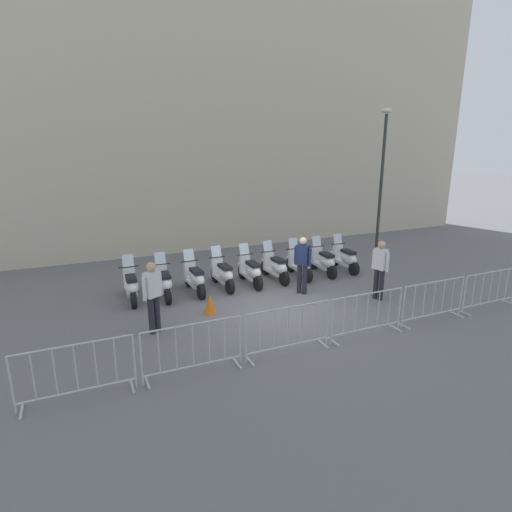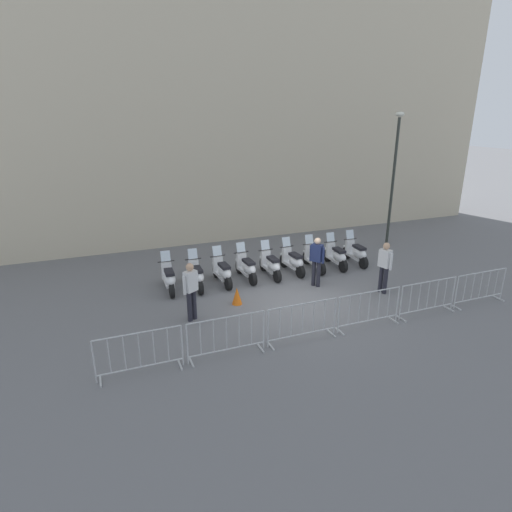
{
  "view_description": "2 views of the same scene",
  "coord_description": "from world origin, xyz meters",
  "px_view_note": "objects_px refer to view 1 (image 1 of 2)",
  "views": [
    {
      "loc": [
        -5.28,
        -8.85,
        4.27
      ],
      "look_at": [
        0.28,
        2.2,
        0.94
      ],
      "focal_mm": 28.52,
      "sensor_mm": 36.0,
      "label": 1
    },
    {
      "loc": [
        -6.26,
        -10.55,
        5.69
      ],
      "look_at": [
        -0.68,
        1.8,
        1.05
      ],
      "focal_mm": 29.61,
      "sensor_mm": 36.0,
      "label": 2
    }
  ],
  "objects_px": {
    "motorcycle_4": "(251,271)",
    "motorcycle_7": "(324,262)",
    "motorcycle_3": "(223,274)",
    "traffic_cone": "(210,304)",
    "motorcycle_0": "(131,286)",
    "motorcycle_6": "(300,264)",
    "motorcycle_8": "(345,259)",
    "street_lamp": "(382,169)",
    "barrier_segment_3": "(367,315)",
    "officer_near_row_end": "(153,293)",
    "officer_mid_plaza": "(380,266)",
    "motorcycle_2": "(195,279)",
    "barrier_segment_5": "(490,290)",
    "motorcycle_5": "(276,267)",
    "officer_by_barriers": "(303,262)",
    "barrier_segment_2": "(288,331)",
    "barrier_segment_0": "(76,373)",
    "barrier_segment_4": "(433,302)",
    "motorcycle_1": "(164,283)",
    "barrier_segment_1": "(193,350)"
  },
  "relations": [
    {
      "from": "motorcycle_4",
      "to": "motorcycle_7",
      "type": "height_order",
      "value": "same"
    },
    {
      "from": "motorcycle_3",
      "to": "traffic_cone",
      "type": "relative_size",
      "value": 3.13
    },
    {
      "from": "motorcycle_0",
      "to": "motorcycle_6",
      "type": "relative_size",
      "value": 1.0
    },
    {
      "from": "motorcycle_8",
      "to": "street_lamp",
      "type": "distance_m",
      "value": 4.3
    },
    {
      "from": "motorcycle_8",
      "to": "barrier_segment_3",
      "type": "distance_m",
      "value": 5.19
    },
    {
      "from": "motorcycle_0",
      "to": "street_lamp",
      "type": "height_order",
      "value": "street_lamp"
    },
    {
      "from": "officer_near_row_end",
      "to": "officer_mid_plaza",
      "type": "relative_size",
      "value": 1.0
    },
    {
      "from": "motorcycle_2",
      "to": "motorcycle_7",
      "type": "height_order",
      "value": "same"
    },
    {
      "from": "motorcycle_7",
      "to": "motorcycle_4",
      "type": "bearing_deg",
      "value": 177.55
    },
    {
      "from": "barrier_segment_3",
      "to": "barrier_segment_5",
      "type": "xyz_separation_m",
      "value": [
        4.11,
        -0.21,
        0.0
      ]
    },
    {
      "from": "motorcycle_0",
      "to": "barrier_segment_3",
      "type": "relative_size",
      "value": 0.88
    },
    {
      "from": "motorcycle_3",
      "to": "motorcycle_5",
      "type": "height_order",
      "value": "same"
    },
    {
      "from": "motorcycle_2",
      "to": "officer_by_barriers",
      "type": "distance_m",
      "value": 3.25
    },
    {
      "from": "barrier_segment_2",
      "to": "barrier_segment_5",
      "type": "xyz_separation_m",
      "value": [
        6.16,
        -0.31,
        0.0
      ]
    },
    {
      "from": "barrier_segment_2",
      "to": "officer_mid_plaza",
      "type": "relative_size",
      "value": 1.14
    },
    {
      "from": "officer_by_barriers",
      "to": "officer_near_row_end",
      "type": "bearing_deg",
      "value": -171.6
    },
    {
      "from": "officer_near_row_end",
      "to": "officer_mid_plaza",
      "type": "xyz_separation_m",
      "value": [
        6.29,
        -0.71,
        0.0
      ]
    },
    {
      "from": "motorcycle_0",
      "to": "barrier_segment_2",
      "type": "bearing_deg",
      "value": -62.49
    },
    {
      "from": "barrier_segment_0",
      "to": "traffic_cone",
      "type": "height_order",
      "value": "barrier_segment_0"
    },
    {
      "from": "barrier_segment_0",
      "to": "officer_mid_plaza",
      "type": "relative_size",
      "value": 1.14
    },
    {
      "from": "barrier_segment_3",
      "to": "barrier_segment_4",
      "type": "distance_m",
      "value": 2.06
    },
    {
      "from": "motorcycle_6",
      "to": "motorcycle_8",
      "type": "height_order",
      "value": "same"
    },
    {
      "from": "motorcycle_5",
      "to": "officer_near_row_end",
      "type": "xyz_separation_m",
      "value": [
        -4.47,
        -2.08,
        0.53
      ]
    },
    {
      "from": "motorcycle_6",
      "to": "officer_by_barriers",
      "type": "distance_m",
      "value": 1.65
    },
    {
      "from": "barrier_segment_4",
      "to": "barrier_segment_3",
      "type": "bearing_deg",
      "value": 177.09
    },
    {
      "from": "barrier_segment_4",
      "to": "motorcycle_1",
      "type": "bearing_deg",
      "value": 140.09
    },
    {
      "from": "barrier_segment_5",
      "to": "motorcycle_4",
      "type": "bearing_deg",
      "value": 136.37
    },
    {
      "from": "motorcycle_6",
      "to": "officer_mid_plaza",
      "type": "distance_m",
      "value": 2.93
    },
    {
      "from": "officer_mid_plaza",
      "to": "barrier_segment_3",
      "type": "bearing_deg",
      "value": -138.78
    },
    {
      "from": "barrier_segment_5",
      "to": "motorcycle_2",
      "type": "bearing_deg",
      "value": 144.82
    },
    {
      "from": "motorcycle_0",
      "to": "motorcycle_1",
      "type": "relative_size",
      "value": 1.0
    },
    {
      "from": "motorcycle_6",
      "to": "officer_mid_plaza",
      "type": "relative_size",
      "value": 1.0
    },
    {
      "from": "motorcycle_4",
      "to": "barrier_segment_1",
      "type": "bearing_deg",
      "value": -127.8
    },
    {
      "from": "barrier_segment_1",
      "to": "barrier_segment_2",
      "type": "distance_m",
      "value": 2.06
    },
    {
      "from": "motorcycle_1",
      "to": "barrier_segment_5",
      "type": "bearing_deg",
      "value": -32.03
    },
    {
      "from": "barrier_segment_5",
      "to": "barrier_segment_3",
      "type": "bearing_deg",
      "value": 177.09
    },
    {
      "from": "barrier_segment_1",
      "to": "officer_near_row_end",
      "type": "xyz_separation_m",
      "value": [
        -0.24,
        2.21,
        0.46
      ]
    },
    {
      "from": "motorcycle_6",
      "to": "barrier_segment_3",
      "type": "bearing_deg",
      "value": -103.02
    },
    {
      "from": "officer_by_barriers",
      "to": "motorcycle_8",
      "type": "bearing_deg",
      "value": 25.39
    },
    {
      "from": "motorcycle_2",
      "to": "officer_near_row_end",
      "type": "distance_m",
      "value": 2.78
    },
    {
      "from": "motorcycle_5",
      "to": "motorcycle_7",
      "type": "distance_m",
      "value": 1.82
    },
    {
      "from": "traffic_cone",
      "to": "motorcycle_4",
      "type": "bearing_deg",
      "value": 39.15
    },
    {
      "from": "motorcycle_2",
      "to": "motorcycle_3",
      "type": "distance_m",
      "value": 0.92
    },
    {
      "from": "traffic_cone",
      "to": "motorcycle_1",
      "type": "bearing_deg",
      "value": 114.16
    },
    {
      "from": "motorcycle_6",
      "to": "officer_by_barriers",
      "type": "xyz_separation_m",
      "value": [
        -0.8,
        -1.35,
        0.53
      ]
    },
    {
      "from": "motorcycle_4",
      "to": "officer_by_barriers",
      "type": "distance_m",
      "value": 1.8
    },
    {
      "from": "officer_mid_plaza",
      "to": "street_lamp",
      "type": "bearing_deg",
      "value": 47.89
    },
    {
      "from": "motorcycle_8",
      "to": "barrier_segment_4",
      "type": "relative_size",
      "value": 0.88
    },
    {
      "from": "motorcycle_1",
      "to": "motorcycle_7",
      "type": "relative_size",
      "value": 1.0
    },
    {
      "from": "motorcycle_4",
      "to": "officer_near_row_end",
      "type": "distance_m",
      "value": 4.13
    }
  ]
}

